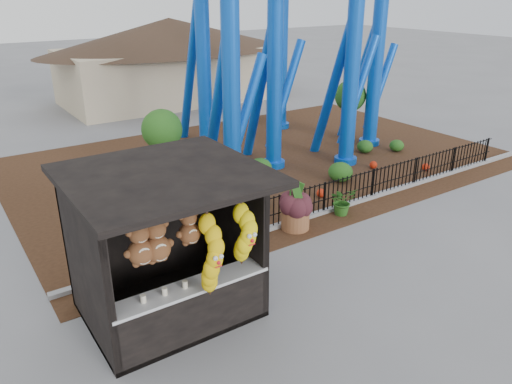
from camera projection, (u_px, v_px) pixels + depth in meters
ground at (318, 291)px, 10.99m from camera, size 120.00×120.00×0.00m
mulch_bed at (261, 161)px, 19.18m from camera, size 18.00×12.00×0.02m
curb at (353, 203)px, 15.33m from camera, size 18.00×0.18×0.12m
prize_booth at (171, 251)px, 9.54m from camera, size 3.50×3.40×3.12m
picket_fence at (375, 183)px, 15.63m from camera, size 12.20×0.06×1.00m
terracotta_planter at (295, 219)px, 13.70m from camera, size 0.92×0.92×0.62m
planter_foliage at (296, 198)px, 13.46m from camera, size 0.70×0.70×0.64m
potted_plant at (342, 201)px, 14.53m from camera, size 0.86×0.78×0.85m
landscaping at (315, 169)px, 17.40m from camera, size 8.41×3.42×0.67m
pavilion at (170, 46)px, 28.23m from camera, size 15.00×15.00×4.80m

